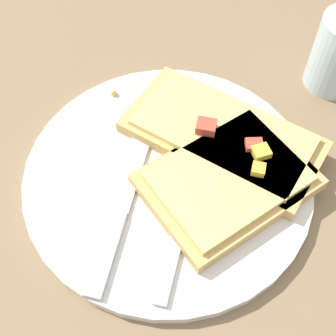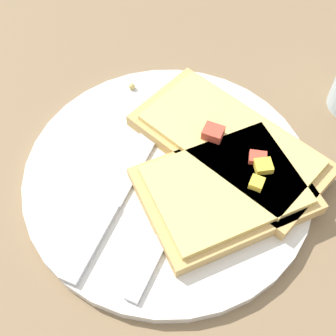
% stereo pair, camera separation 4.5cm
% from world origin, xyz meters
% --- Properties ---
extents(ground_plane, '(4.00, 4.00, 0.00)m').
position_xyz_m(ground_plane, '(0.00, 0.00, 0.00)').
color(ground_plane, '#7F6647').
extents(plate, '(0.29, 0.29, 0.01)m').
position_xyz_m(plate, '(0.00, 0.00, 0.01)').
color(plate, silver).
rests_on(plate, ground).
extents(fork, '(0.07, 0.21, 0.01)m').
position_xyz_m(fork, '(0.03, -0.00, 0.01)').
color(fork, '#B7B7BC').
rests_on(fork, plate).
extents(knife, '(0.07, 0.22, 0.01)m').
position_xyz_m(knife, '(-0.02, -0.05, 0.01)').
color(knife, '#B7B7BC').
rests_on(knife, plate).
extents(pizza_slice_main, '(0.21, 0.11, 0.03)m').
position_xyz_m(pizza_slice_main, '(0.03, 0.06, 0.02)').
color(pizza_slice_main, tan).
rests_on(pizza_slice_main, plate).
extents(pizza_slice_corner, '(0.17, 0.19, 0.03)m').
position_xyz_m(pizza_slice_corner, '(0.06, 0.01, 0.02)').
color(pizza_slice_corner, tan).
rests_on(pizza_slice_corner, plate).
extents(crumb_scatter, '(0.16, 0.10, 0.01)m').
position_xyz_m(crumb_scatter, '(-0.01, 0.01, 0.02)').
color(crumb_scatter, tan).
rests_on(crumb_scatter, plate).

